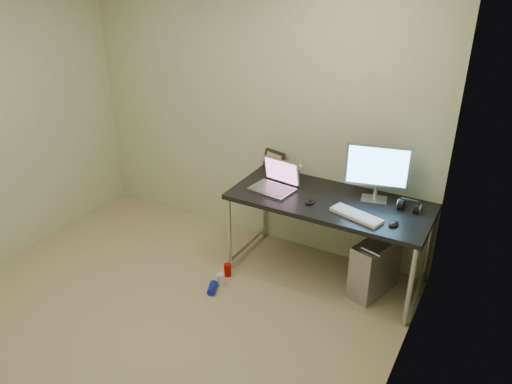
% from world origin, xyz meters
% --- Properties ---
extents(floor, '(3.50, 3.50, 0.00)m').
position_xyz_m(floor, '(0.00, 0.00, 0.00)').
color(floor, tan).
rests_on(floor, ground).
extents(wall_back, '(3.50, 0.02, 2.50)m').
position_xyz_m(wall_back, '(0.00, 1.75, 1.25)').
color(wall_back, beige).
rests_on(wall_back, ground).
extents(wall_right, '(0.02, 3.50, 2.50)m').
position_xyz_m(wall_right, '(1.75, 0.00, 1.25)').
color(wall_right, beige).
rests_on(wall_right, ground).
extents(desk, '(1.65, 0.72, 0.75)m').
position_xyz_m(desk, '(0.92, 1.39, 0.67)').
color(desk, black).
rests_on(desk, ground).
extents(tower_computer, '(0.33, 0.50, 0.51)m').
position_xyz_m(tower_computer, '(1.36, 1.37, 0.24)').
color(tower_computer, '#ABABB0').
rests_on(tower_computer, ground).
extents(cable_a, '(0.01, 0.16, 0.69)m').
position_xyz_m(cable_a, '(1.31, 1.70, 0.40)').
color(cable_a, black).
rests_on(cable_a, ground).
extents(cable_b, '(0.02, 0.11, 0.71)m').
position_xyz_m(cable_b, '(1.40, 1.68, 0.38)').
color(cable_b, black).
rests_on(cable_b, ground).
extents(can_red, '(0.08, 0.08, 0.12)m').
position_xyz_m(can_red, '(0.18, 0.96, 0.06)').
color(can_red, '#AC0905').
rests_on(can_red, ground).
extents(can_white, '(0.08, 0.08, 0.12)m').
position_xyz_m(can_white, '(0.21, 0.81, 0.06)').
color(can_white, silver).
rests_on(can_white, ground).
extents(can_blue, '(0.12, 0.15, 0.07)m').
position_xyz_m(can_blue, '(0.19, 0.70, 0.04)').
color(can_blue, '#111DB9').
rests_on(can_blue, ground).
extents(laptop, '(0.39, 0.33, 0.24)m').
position_xyz_m(laptop, '(0.44, 1.36, 0.81)').
color(laptop, '#B2B2B9').
rests_on(laptop, desk).
extents(monitor, '(0.51, 0.19, 0.48)m').
position_xyz_m(monitor, '(1.25, 1.56, 1.03)').
color(monitor, '#B2B2B9').
rests_on(monitor, desk).
extents(keyboard, '(0.44, 0.25, 0.03)m').
position_xyz_m(keyboard, '(1.21, 1.22, 0.76)').
color(keyboard, silver).
rests_on(keyboard, desk).
extents(mouse_right, '(0.09, 0.12, 0.04)m').
position_xyz_m(mouse_right, '(1.50, 1.23, 0.77)').
color(mouse_right, black).
rests_on(mouse_right, desk).
extents(mouse_left, '(0.07, 0.11, 0.04)m').
position_xyz_m(mouse_left, '(0.81, 1.25, 0.77)').
color(mouse_left, black).
rests_on(mouse_left, desk).
extents(headphones, '(0.17, 0.11, 0.12)m').
position_xyz_m(headphones, '(1.54, 1.52, 0.78)').
color(headphones, black).
rests_on(headphones, desk).
extents(picture_frame, '(0.24, 0.13, 0.19)m').
position_xyz_m(picture_frame, '(0.24, 1.71, 0.84)').
color(picture_frame, black).
rests_on(picture_frame, desk).
extents(webcam, '(0.04, 0.03, 0.13)m').
position_xyz_m(webcam, '(0.53, 1.65, 0.84)').
color(webcam, silver).
rests_on(webcam, desk).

